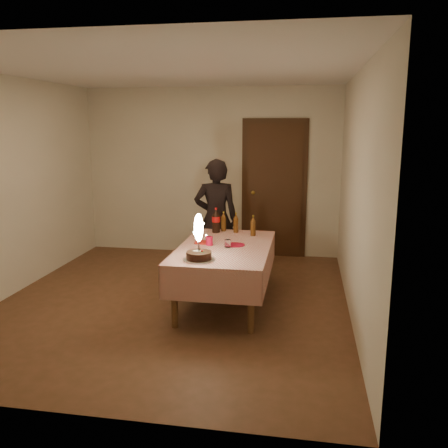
% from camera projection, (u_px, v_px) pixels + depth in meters
% --- Properties ---
extents(ground, '(4.00, 4.50, 0.01)m').
position_uv_depth(ground, '(173.00, 302.00, 5.54)').
color(ground, brown).
rests_on(ground, ground).
extents(room_shell, '(4.04, 4.54, 2.62)m').
position_uv_depth(room_shell, '(175.00, 159.00, 5.27)').
color(room_shell, silver).
rests_on(room_shell, ground).
extents(dining_table, '(1.02, 1.72, 0.68)m').
position_uv_depth(dining_table, '(225.00, 254.00, 5.38)').
color(dining_table, brown).
rests_on(dining_table, ground).
extents(birthday_cake, '(0.32, 0.32, 0.48)m').
position_uv_depth(birthday_cake, '(199.00, 248.00, 4.79)').
color(birthday_cake, white).
rests_on(birthday_cake, dining_table).
extents(red_plate, '(0.22, 0.22, 0.01)m').
position_uv_depth(red_plate, '(235.00, 245.00, 5.40)').
color(red_plate, '#B50C2A').
rests_on(red_plate, dining_table).
extents(red_cup, '(0.08, 0.08, 0.10)m').
position_uv_depth(red_cup, '(209.00, 241.00, 5.38)').
color(red_cup, red).
rests_on(red_cup, dining_table).
extents(clear_cup, '(0.07, 0.07, 0.09)m').
position_uv_depth(clear_cup, '(228.00, 244.00, 5.29)').
color(clear_cup, white).
rests_on(clear_cup, dining_table).
extents(napkin_stack, '(0.15, 0.15, 0.02)m').
position_uv_depth(napkin_stack, '(202.00, 242.00, 5.49)').
color(napkin_stack, '#A51B12').
rests_on(napkin_stack, dining_table).
extents(cola_bottle, '(0.10, 0.10, 0.32)m').
position_uv_depth(cola_bottle, '(216.00, 221.00, 6.01)').
color(cola_bottle, black).
rests_on(cola_bottle, dining_table).
extents(amber_bottle_left, '(0.06, 0.06, 0.25)m').
position_uv_depth(amber_bottle_left, '(224.00, 222.00, 6.09)').
color(amber_bottle_left, '#57300F').
rests_on(amber_bottle_left, dining_table).
extents(amber_bottle_right, '(0.06, 0.06, 0.25)m').
position_uv_depth(amber_bottle_right, '(253.00, 226.00, 5.84)').
color(amber_bottle_right, '#57300F').
rests_on(amber_bottle_right, dining_table).
extents(amber_bottle_mid, '(0.06, 0.06, 0.25)m').
position_uv_depth(amber_bottle_mid, '(236.00, 223.00, 6.01)').
color(amber_bottle_mid, '#57300F').
rests_on(amber_bottle_mid, dining_table).
extents(photographer, '(0.64, 0.49, 1.60)m').
position_uv_depth(photographer, '(216.00, 218.00, 6.33)').
color(photographer, black).
rests_on(photographer, ground).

